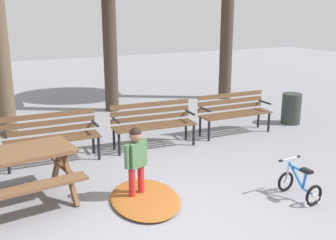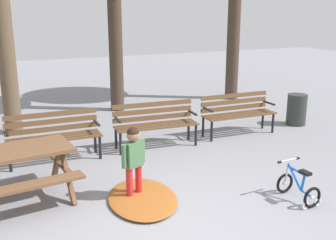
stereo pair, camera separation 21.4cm
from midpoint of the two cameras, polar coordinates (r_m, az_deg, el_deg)
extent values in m
plane|color=gray|center=(5.08, 1.61, -15.36)|extent=(36.00, 36.00, 0.00)
cube|color=brown|center=(5.78, -23.13, -4.63)|extent=(1.88, 0.99, 0.05)
cube|color=brown|center=(5.38, -21.66, -9.29)|extent=(1.82, 0.47, 0.04)
cube|color=brown|center=(5.86, -14.72, -7.61)|extent=(0.13, 0.57, 0.76)
cube|color=brown|center=(6.30, -16.23, -6.05)|extent=(0.13, 0.57, 0.76)
cube|color=brown|center=(6.05, -15.54, -6.26)|extent=(0.22, 1.10, 0.04)
cube|color=brown|center=(7.41, -16.90, -2.19)|extent=(1.60, 0.09, 0.03)
cube|color=brown|center=(7.29, -16.75, -2.45)|extent=(1.60, 0.09, 0.03)
cube|color=brown|center=(7.18, -16.60, -2.72)|extent=(1.60, 0.09, 0.03)
cube|color=brown|center=(7.07, -16.45, -3.00)|extent=(1.60, 0.09, 0.03)
cube|color=brown|center=(7.42, -17.01, -1.37)|extent=(1.60, 0.07, 0.09)
cube|color=brown|center=(7.38, -17.09, -0.38)|extent=(1.60, 0.07, 0.09)
cube|color=brown|center=(7.35, -17.17, 0.62)|extent=(1.60, 0.07, 0.09)
cylinder|color=black|center=(7.29, -10.52, -3.87)|extent=(0.05, 0.05, 0.44)
cylinder|color=black|center=(7.62, -11.22, -3.04)|extent=(0.05, 0.05, 0.44)
cube|color=black|center=(7.34, -11.04, -0.49)|extent=(0.05, 0.40, 0.03)
cylinder|color=black|center=(7.10, -22.33, -5.35)|extent=(0.05, 0.05, 0.44)
cylinder|color=black|center=(7.44, -22.51, -4.44)|extent=(0.05, 0.05, 0.44)
cube|color=black|center=(7.15, -22.75, -1.87)|extent=(0.05, 0.40, 0.03)
cube|color=brown|center=(7.89, -3.12, -0.46)|extent=(1.60, 0.17, 0.03)
cube|color=brown|center=(7.78, -2.83, -0.68)|extent=(1.60, 0.17, 0.03)
cube|color=brown|center=(7.67, -2.53, -0.92)|extent=(1.60, 0.17, 0.03)
cube|color=brown|center=(7.56, -2.22, -1.15)|extent=(1.60, 0.17, 0.03)
cube|color=brown|center=(7.90, -3.23, 0.31)|extent=(1.60, 0.14, 0.09)
cube|color=brown|center=(7.86, -3.24, 1.25)|extent=(1.60, 0.14, 0.09)
cube|color=brown|center=(7.83, -3.26, 2.19)|extent=(1.60, 0.14, 0.09)
cylinder|color=black|center=(7.92, 2.85, -2.05)|extent=(0.05, 0.05, 0.44)
cylinder|color=black|center=(8.23, 1.79, -1.35)|extent=(0.05, 0.05, 0.44)
cube|color=black|center=(7.97, 2.34, 1.06)|extent=(0.07, 0.40, 0.03)
cylinder|color=black|center=(7.44, -7.69, -3.36)|extent=(0.05, 0.05, 0.44)
cylinder|color=black|center=(7.77, -8.38, -2.56)|extent=(0.05, 0.05, 0.44)
cube|color=black|center=(7.49, -8.16, -0.04)|extent=(0.07, 0.40, 0.03)
cube|color=brown|center=(8.80, 8.18, 1.09)|extent=(1.60, 0.09, 0.03)
cube|color=brown|center=(8.71, 8.61, 0.91)|extent=(1.60, 0.09, 0.03)
cube|color=brown|center=(8.61, 9.05, 0.73)|extent=(1.60, 0.09, 0.03)
cube|color=brown|center=(8.51, 9.50, 0.55)|extent=(1.60, 0.09, 0.03)
cube|color=brown|center=(8.81, 8.06, 1.78)|extent=(1.60, 0.07, 0.09)
cube|color=brown|center=(8.78, 8.09, 2.63)|extent=(1.60, 0.07, 0.09)
cube|color=brown|center=(8.75, 8.13, 3.48)|extent=(1.60, 0.07, 0.09)
cylinder|color=black|center=(9.02, 13.30, -0.26)|extent=(0.05, 0.05, 0.44)
cylinder|color=black|center=(9.30, 11.93, 0.28)|extent=(0.05, 0.05, 0.44)
cube|color=black|center=(9.06, 12.75, 2.45)|extent=(0.05, 0.40, 0.03)
cylinder|color=black|center=(8.20, 5.03, -1.48)|extent=(0.05, 0.05, 0.44)
cylinder|color=black|center=(8.50, 3.81, -0.84)|extent=(0.05, 0.05, 0.44)
cube|color=black|center=(8.24, 4.46, 1.51)|extent=(0.05, 0.40, 0.03)
cylinder|color=red|center=(5.83, -4.88, -8.50)|extent=(0.09, 0.09, 0.48)
cube|color=black|center=(5.92, -4.83, -10.35)|extent=(0.14, 0.18, 0.06)
cylinder|color=red|center=(5.73, -6.14, -8.97)|extent=(0.09, 0.09, 0.48)
cube|color=black|center=(5.82, -6.08, -10.85)|extent=(0.14, 0.18, 0.06)
cube|color=#477047|center=(5.62, -5.61, -4.86)|extent=(0.28, 0.22, 0.35)
sphere|color=#996B4C|center=(5.53, -5.69, -2.15)|extent=(0.18, 0.18, 0.18)
sphere|color=black|center=(5.52, -5.69, -1.89)|extent=(0.17, 0.17, 0.17)
cylinder|color=#477047|center=(5.72, -4.37, -4.36)|extent=(0.07, 0.07, 0.33)
cylinder|color=#477047|center=(5.52, -6.91, -5.17)|extent=(0.07, 0.07, 0.33)
torus|color=black|center=(6.22, 15.23, -8.34)|extent=(0.30, 0.06, 0.30)
cylinder|color=silver|center=(6.22, 15.23, -8.34)|extent=(0.05, 0.04, 0.04)
torus|color=black|center=(5.90, 18.79, -9.99)|extent=(0.30, 0.06, 0.30)
cylinder|color=silver|center=(5.90, 18.79, -9.99)|extent=(0.05, 0.04, 0.04)
torus|color=white|center=(5.86, 17.97, -11.10)|extent=(0.11, 0.03, 0.11)
torus|color=white|center=(6.01, 19.43, -10.54)|extent=(0.11, 0.03, 0.11)
cylinder|color=blue|center=(6.04, 16.54, -7.42)|extent=(0.05, 0.31, 0.32)
cylinder|color=blue|center=(5.95, 17.63, -8.08)|extent=(0.04, 0.08, 0.27)
cylinder|color=blue|center=(5.95, 18.08, -9.57)|extent=(0.04, 0.20, 0.05)
cylinder|color=silver|center=(6.14, 15.47, -7.03)|extent=(0.04, 0.07, 0.32)
cylinder|color=blue|center=(5.99, 16.75, -6.60)|extent=(0.05, 0.32, 0.05)
cube|color=black|center=(5.88, 17.89, -6.80)|extent=(0.10, 0.17, 0.04)
cylinder|color=silver|center=(6.06, 15.74, -5.25)|extent=(0.34, 0.04, 0.02)
cylinder|color=black|center=(5.94, 14.57, -5.57)|extent=(0.05, 0.04, 0.04)
cylinder|color=black|center=(6.17, 16.87, -4.95)|extent=(0.05, 0.04, 0.04)
ellipsoid|color=#9E5623|center=(5.78, -4.31, -10.94)|extent=(1.18, 1.51, 0.07)
cylinder|color=#2D332D|center=(9.79, 16.32, 1.56)|extent=(0.44, 0.44, 0.71)
cylinder|color=brown|center=(9.00, -23.16, 9.39)|extent=(0.35, 0.35, 3.68)
cylinder|color=#423328|center=(10.52, -8.76, 10.78)|extent=(0.35, 0.35, 3.55)
cylinder|color=#423328|center=(12.00, 7.76, 13.04)|extent=(0.36, 0.36, 4.24)
camera|label=1|loc=(0.11, -90.93, -0.26)|focal=43.43mm
camera|label=2|loc=(0.11, 89.07, 0.26)|focal=43.43mm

